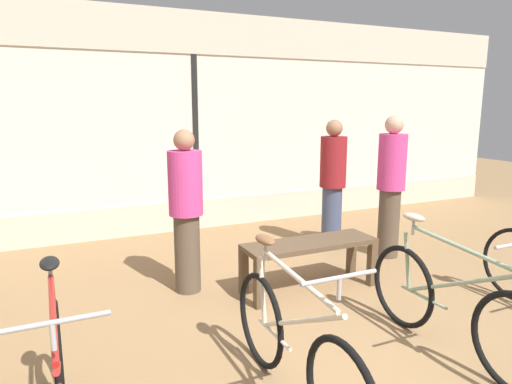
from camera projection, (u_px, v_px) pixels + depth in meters
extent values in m
plane|color=#99754C|center=(359.00, 357.00, 3.47)|extent=(24.00, 24.00, 0.00)
cube|color=beige|center=(197.00, 214.00, 7.03)|extent=(12.00, 0.08, 0.45)
cube|color=silver|center=(195.00, 129.00, 6.78)|extent=(12.00, 0.04, 2.15)
cube|color=beige|center=(193.00, 32.00, 6.52)|extent=(12.00, 0.08, 0.60)
cube|color=black|center=(196.00, 129.00, 6.76)|extent=(0.08, 0.02, 2.15)
torus|color=black|center=(58.00, 355.00, 2.86)|extent=(0.05, 0.69, 0.69)
cylinder|color=red|center=(57.00, 366.00, 2.31)|extent=(0.03, 0.97, 0.51)
cylinder|color=red|center=(55.00, 322.00, 2.78)|extent=(0.03, 0.11, 0.49)
cylinder|color=red|center=(53.00, 313.00, 2.29)|extent=(0.03, 0.90, 0.10)
cylinder|color=red|center=(59.00, 375.00, 2.65)|extent=(0.03, 0.47, 0.03)
cylinder|color=#B2B2B7|center=(51.00, 276.00, 2.68)|extent=(0.02, 0.02, 0.14)
ellipsoid|color=black|center=(49.00, 263.00, 2.67)|extent=(0.11, 0.22, 0.06)
cylinder|color=#B2B2B7|center=(53.00, 336.00, 1.87)|extent=(0.02, 0.02, 0.12)
cylinder|color=#ADADB2|center=(52.00, 323.00, 1.86)|extent=(0.46, 0.02, 0.02)
torus|color=black|center=(260.00, 320.00, 3.32)|extent=(0.04, 0.69, 0.69)
cylinder|color=beige|center=(298.00, 321.00, 2.79)|extent=(0.03, 0.95, 0.51)
cylinder|color=beige|center=(263.00, 291.00, 3.24)|extent=(0.03, 0.11, 0.49)
cylinder|color=beige|center=(297.00, 277.00, 2.76)|extent=(0.03, 0.88, 0.10)
cylinder|color=beige|center=(274.00, 334.00, 3.12)|extent=(0.03, 0.46, 0.03)
cylinder|color=#B2B2B7|center=(265.00, 251.00, 3.14)|extent=(0.02, 0.02, 0.14)
ellipsoid|color=brown|center=(265.00, 240.00, 3.13)|extent=(0.11, 0.22, 0.06)
cylinder|color=#B2B2B7|center=(339.00, 289.00, 2.35)|extent=(0.02, 0.02, 0.12)
cylinder|color=#ADADB2|center=(339.00, 278.00, 2.34)|extent=(0.46, 0.02, 0.02)
torus|color=black|center=(402.00, 286.00, 3.91)|extent=(0.05, 0.71, 0.71)
cylinder|color=gray|center=(459.00, 283.00, 3.35)|extent=(0.03, 1.00, 0.51)
cylinder|color=gray|center=(407.00, 261.00, 3.83)|extent=(0.03, 0.11, 0.49)
cylinder|color=gray|center=(459.00, 246.00, 3.33)|extent=(0.03, 0.93, 0.10)
cylinder|color=gray|center=(423.00, 297.00, 3.69)|extent=(0.03, 0.48, 0.03)
cylinder|color=#B2B2B7|center=(413.00, 227.00, 3.73)|extent=(0.02, 0.02, 0.14)
ellipsoid|color=#B2A893|center=(414.00, 217.00, 3.72)|extent=(0.11, 0.22, 0.06)
cube|color=brown|center=(310.00, 244.00, 4.64)|extent=(1.40, 0.44, 0.05)
cube|color=brown|center=(259.00, 284.00, 4.26)|extent=(0.08, 0.08, 0.47)
cube|color=brown|center=(372.00, 264.00, 4.80)|extent=(0.08, 0.08, 0.47)
cube|color=brown|center=(244.00, 272.00, 4.58)|extent=(0.08, 0.08, 0.47)
cube|color=brown|center=(351.00, 254.00, 5.12)|extent=(0.08, 0.08, 0.47)
cylinder|color=brown|center=(187.00, 253.00, 4.63)|extent=(0.37, 0.37, 0.81)
cylinder|color=#D13D84|center=(185.00, 183.00, 4.50)|extent=(0.48, 0.48, 0.64)
sphere|color=#9E7051|center=(184.00, 140.00, 4.42)|extent=(0.21, 0.21, 0.21)
cylinder|color=brown|center=(389.00, 223.00, 5.69)|extent=(0.35, 0.35, 0.86)
cylinder|color=#D13D84|center=(392.00, 162.00, 5.55)|extent=(0.46, 0.46, 0.68)
sphere|color=tan|center=(394.00, 125.00, 5.46)|extent=(0.22, 0.22, 0.22)
cylinder|color=#424C6B|center=(331.00, 218.00, 6.03)|extent=(0.31, 0.31, 0.83)
cylinder|color=maroon|center=(333.00, 162.00, 5.89)|extent=(0.40, 0.40, 0.66)
sphere|color=#9E7051|center=(334.00, 128.00, 5.81)|extent=(0.21, 0.21, 0.21)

